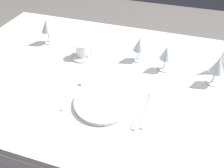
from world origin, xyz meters
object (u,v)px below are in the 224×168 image
wine_glass_right (217,67)px  coffee_cup_left (83,50)px  wine_glass_left (139,45)px  napkin_folded (224,57)px  wine_glass_far (166,54)px  dinner_plate (104,102)px  dinner_knife (139,110)px  spoon_soup (149,105)px  fork_outer (74,93)px  wine_glass_centre (47,27)px

wine_glass_right → coffee_cup_left: bearing=178.2°
wine_glass_left → napkin_folded: bearing=4.5°
coffee_cup_left → wine_glass_far: wine_glass_far is taller
wine_glass_right → wine_glass_far: wine_glass_right is taller
dinner_plate → wine_glass_right: (0.46, 0.30, 0.09)m
wine_glass_left → dinner_knife: bearing=-76.5°
spoon_soup → wine_glass_far: (0.02, 0.29, 0.09)m
spoon_soup → wine_glass_left: (-0.13, 0.34, 0.09)m
wine_glass_right → wine_glass_left: bearing=167.2°
spoon_soup → wine_glass_right: 0.38m
dinner_plate → napkin_folded: napkin_folded is taller
coffee_cup_left → wine_glass_left: bearing=12.4°
dinner_knife → spoon_soup: size_ratio=1.04×
dinner_knife → wine_glass_right: (0.30, 0.29, 0.09)m
fork_outer → coffee_cup_left: (-0.08, 0.30, 0.04)m
wine_glass_centre → napkin_folded: (1.00, 0.01, -0.02)m
dinner_plate → wine_glass_centre: wine_glass_centre is taller
fork_outer → wine_glass_far: (0.37, 0.33, 0.09)m
fork_outer → dinner_knife: size_ratio=0.90×
coffee_cup_left → wine_glass_right: wine_glass_right is taller
fork_outer → dinner_knife: same height
wine_glass_centre → wine_glass_right: bearing=-6.6°
wine_glass_right → wine_glass_far: size_ratio=1.07×
dinner_knife → wine_glass_far: 0.35m
dinner_plate → napkin_folded: 0.66m
fork_outer → wine_glass_left: wine_glass_left is taller
coffee_cup_left → napkin_folded: napkin_folded is taller
fork_outer → napkin_folded: size_ratio=1.33×
dinner_knife → coffee_cup_left: coffee_cup_left is taller
wine_glass_left → napkin_folded: 0.43m
coffee_cup_left → wine_glass_centre: wine_glass_centre is taller
wine_glass_far → spoon_soup: bearing=-94.4°
wine_glass_left → wine_glass_far: (0.15, -0.04, -0.00)m
dinner_knife → wine_glass_right: bearing=44.5°
dinner_knife → wine_glass_left: size_ratio=1.80×
wine_glass_right → napkin_folded: bearing=71.8°
dinner_plate → wine_glass_centre: (-0.50, 0.41, 0.09)m
spoon_soup → wine_glass_right: bearing=43.4°
dinner_plate → coffee_cup_left: bearing=126.1°
wine_glass_far → wine_glass_right: bearing=-10.4°
spoon_soup → coffee_cup_left: (-0.43, 0.27, 0.04)m
wine_glass_centre → wine_glass_far: bearing=-5.3°
spoon_soup → wine_glass_left: bearing=110.4°
wine_glass_left → wine_glass_right: bearing=-12.8°
wine_glass_centre → napkin_folded: napkin_folded is taller
dinner_plate → spoon_soup: 0.20m
dinner_plate → wine_glass_left: wine_glass_left is taller
dinner_knife → spoon_soup: (0.03, 0.04, 0.00)m
dinner_knife → wine_glass_centre: bearing=148.4°
wine_glass_left → napkin_folded: napkin_folded is taller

